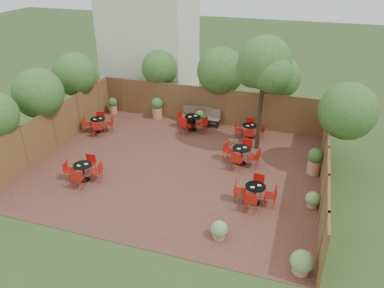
% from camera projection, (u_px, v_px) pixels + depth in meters
% --- Properties ---
extents(ground, '(80.00, 80.00, 0.00)m').
position_uv_depth(ground, '(176.00, 168.00, 16.26)').
color(ground, '#354F23').
rests_on(ground, ground).
extents(courtyard_paving, '(12.00, 10.00, 0.02)m').
position_uv_depth(courtyard_paving, '(176.00, 167.00, 16.25)').
color(courtyard_paving, '#3C1D18').
rests_on(courtyard_paving, ground).
extents(fence_back, '(12.00, 0.08, 2.00)m').
position_uv_depth(fence_back, '(208.00, 105.00, 20.01)').
color(fence_back, brown).
rests_on(fence_back, ground).
extents(fence_left, '(0.08, 10.00, 2.00)m').
position_uv_depth(fence_left, '(54.00, 129.00, 17.43)').
color(fence_left, brown).
rests_on(fence_left, ground).
extents(fence_right, '(0.08, 10.00, 2.00)m').
position_uv_depth(fence_right, '(325.00, 170.00, 14.16)').
color(fence_right, brown).
rests_on(fence_right, ground).
extents(neighbour_building, '(5.00, 4.00, 8.00)m').
position_uv_depth(neighbour_building, '(150.00, 32.00, 22.38)').
color(neighbour_building, silver).
rests_on(neighbour_building, ground).
extents(overhang_foliage, '(15.47, 10.37, 2.49)m').
position_uv_depth(overhang_foliage, '(171.00, 84.00, 17.90)').
color(overhang_foliage, '#2D5D1E').
rests_on(overhang_foliage, ground).
extents(courtyard_tree, '(2.54, 2.44, 5.26)m').
position_uv_depth(courtyard_tree, '(264.00, 67.00, 15.98)').
color(courtyard_tree, black).
rests_on(courtyard_tree, courtyard_paving).
extents(park_bench_left, '(1.61, 0.69, 0.97)m').
position_uv_depth(park_bench_left, '(197.00, 115.00, 20.06)').
color(park_bench_left, brown).
rests_on(park_bench_left, courtyard_paving).
extents(park_bench_right, '(1.51, 0.51, 0.92)m').
position_uv_depth(park_bench_right, '(206.00, 117.00, 19.92)').
color(park_bench_right, brown).
rests_on(park_bench_right, courtyard_paving).
extents(bistro_tables, '(10.19, 7.49, 0.91)m').
position_uv_depth(bistro_tables, '(187.00, 146.00, 17.07)').
color(bistro_tables, black).
rests_on(bistro_tables, courtyard_paving).
extents(planters, '(11.68, 4.00, 1.18)m').
position_uv_depth(planters, '(197.00, 122.00, 19.00)').
color(planters, tan).
rests_on(planters, courtyard_paving).
extents(low_shrubs, '(3.38, 4.00, 0.73)m').
position_uv_depth(low_shrubs, '(282.00, 236.00, 11.90)').
color(low_shrubs, tan).
rests_on(low_shrubs, courtyard_paving).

